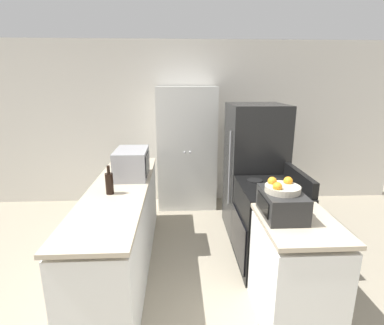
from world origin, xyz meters
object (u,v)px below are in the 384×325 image
stove (269,226)px  fruit_bowl (282,187)px  refrigerator (254,170)px  microwave (132,163)px  wine_bottle (109,183)px  pantry_cabinet (187,149)px  toaster_oven (282,204)px

stove → fruit_bowl: bearing=-102.2°
stove → refrigerator: bearing=88.3°
stove → microwave: (-1.50, 0.41, 0.61)m
wine_bottle → fruit_bowl: (1.49, -0.57, 0.13)m
stove → wine_bottle: bearing=-175.8°
pantry_cabinet → refrigerator: bearing=-46.0°
microwave → fruit_bowl: bearing=-39.3°
pantry_cabinet → stove: (0.83, -1.70, -0.49)m
refrigerator → microwave: 1.59m
pantry_cabinet → microwave: (-0.67, -1.29, 0.12)m
toaster_oven → fruit_bowl: (-0.01, 0.00, 0.14)m
pantry_cabinet → wine_bottle: size_ratio=6.70×
wine_bottle → fruit_bowl: size_ratio=1.02×
fruit_bowl → refrigerator: bearing=83.5°
microwave → toaster_oven: 1.75m
toaster_oven → fruit_bowl: fruit_bowl is taller
wine_bottle → fruit_bowl: 1.60m
microwave → wine_bottle: size_ratio=1.89×
toaster_oven → microwave: bearing=140.7°
stove → fruit_bowl: 0.99m
stove → wine_bottle: 1.74m
fruit_bowl → pantry_cabinet: bearing=105.9°
refrigerator → toaster_oven: (-0.16, -1.51, 0.17)m
stove → wine_bottle: (-1.64, -0.12, 0.56)m
microwave → stove: bearing=-15.5°
microwave → wine_bottle: microwave is taller
microwave → fruit_bowl: 1.74m
pantry_cabinet → stove: 1.95m
stove → toaster_oven: toaster_oven is taller
toaster_oven → fruit_bowl: size_ratio=1.57×
refrigerator → pantry_cabinet: bearing=134.0°
stove → microwave: 1.67m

